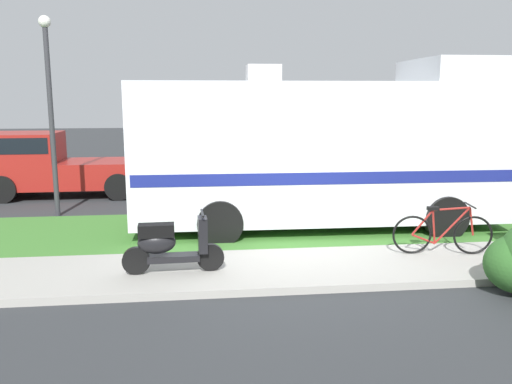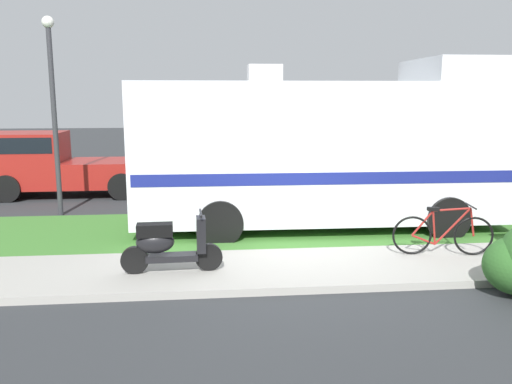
{
  "view_description": "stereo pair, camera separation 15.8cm",
  "coord_description": "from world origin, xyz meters",
  "px_view_note": "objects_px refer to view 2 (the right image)",
  "views": [
    {
      "loc": [
        -1.65,
        -9.45,
        2.9
      ],
      "look_at": [
        -0.51,
        0.3,
        1.1
      ],
      "focal_mm": 36.97,
      "sensor_mm": 36.0,
      "label": 1
    },
    {
      "loc": [
        -1.49,
        -9.47,
        2.9
      ],
      "look_at": [
        -0.51,
        0.3,
        1.1
      ],
      "focal_mm": 36.97,
      "sensor_mm": 36.0,
      "label": 2
    }
  ],
  "objects_px": {
    "motorhome_rv": "(323,149)",
    "bicycle": "(443,234)",
    "pickup_truck_near": "(52,162)",
    "scooter": "(168,244)",
    "street_lamp_post": "(53,99)"
  },
  "relations": [
    {
      "from": "motorhome_rv",
      "to": "scooter",
      "type": "distance_m",
      "value": 4.57
    },
    {
      "from": "scooter",
      "to": "bicycle",
      "type": "height_order",
      "value": "scooter"
    },
    {
      "from": "motorhome_rv",
      "to": "bicycle",
      "type": "xyz_separation_m",
      "value": [
        1.58,
        -2.61,
        -1.24
      ]
    },
    {
      "from": "scooter",
      "to": "bicycle",
      "type": "distance_m",
      "value": 4.79
    },
    {
      "from": "bicycle",
      "to": "pickup_truck_near",
      "type": "relative_size",
      "value": 0.34
    },
    {
      "from": "motorhome_rv",
      "to": "pickup_truck_near",
      "type": "relative_size",
      "value": 1.53
    },
    {
      "from": "pickup_truck_near",
      "to": "scooter",
      "type": "bearing_deg",
      "value": -63.48
    },
    {
      "from": "motorhome_rv",
      "to": "street_lamp_post",
      "type": "distance_m",
      "value": 6.48
    },
    {
      "from": "bicycle",
      "to": "street_lamp_post",
      "type": "height_order",
      "value": "street_lamp_post"
    },
    {
      "from": "motorhome_rv",
      "to": "pickup_truck_near",
      "type": "height_order",
      "value": "motorhome_rv"
    },
    {
      "from": "scooter",
      "to": "street_lamp_post",
      "type": "xyz_separation_m",
      "value": [
        -2.93,
        4.9,
        2.25
      ]
    },
    {
      "from": "bicycle",
      "to": "pickup_truck_near",
      "type": "xyz_separation_m",
      "value": [
        -8.58,
        7.2,
        0.48
      ]
    },
    {
      "from": "street_lamp_post",
      "to": "motorhome_rv",
      "type": "bearing_deg",
      "value": -16.81
    },
    {
      "from": "motorhome_rv",
      "to": "bicycle",
      "type": "height_order",
      "value": "motorhome_rv"
    },
    {
      "from": "motorhome_rv",
      "to": "bicycle",
      "type": "bearing_deg",
      "value": -58.78
    }
  ]
}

